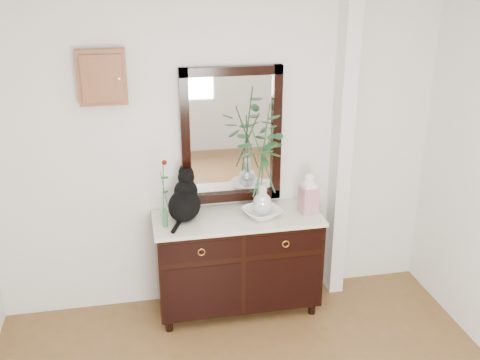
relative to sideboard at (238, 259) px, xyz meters
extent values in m
cube|color=silver|center=(-0.10, 0.25, 0.88)|extent=(3.60, 0.04, 2.70)
cube|color=silver|center=(0.90, 0.17, 0.88)|extent=(0.12, 0.20, 2.70)
cube|color=black|center=(0.00, 0.00, -0.01)|extent=(1.30, 0.50, 0.82)
cube|color=silver|center=(0.00, 0.00, 0.36)|extent=(1.33, 0.52, 0.03)
cube|color=black|center=(0.00, 0.24, 0.97)|extent=(0.80, 0.06, 1.10)
cube|color=white|center=(0.00, 0.25, 0.97)|extent=(0.66, 0.01, 0.96)
cube|color=brown|center=(-0.95, 0.21, 1.48)|extent=(0.35, 0.10, 0.40)
imported|color=white|center=(0.19, -0.04, 0.41)|extent=(0.37, 0.37, 0.07)
camera|label=1|loc=(-0.77, -3.93, 2.27)|focal=42.00mm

